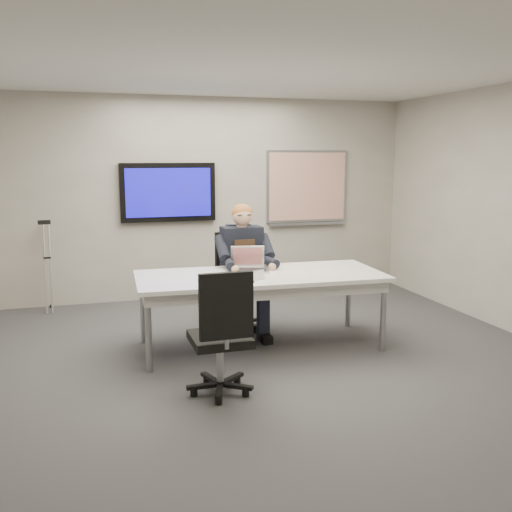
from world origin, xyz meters
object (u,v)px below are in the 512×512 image
object	(u,v)px
conference_table	(260,282)
laptop	(250,264)
office_chair_far	(239,298)
office_chair_near	(221,356)
seated_person	(246,283)

from	to	relation	value
conference_table	laptop	world-z (taller)	laptop
office_chair_far	office_chair_near	size ratio (longest dim) A/B	1.02
office_chair_far	seated_person	distance (m)	0.36
conference_table	office_chair_near	size ratio (longest dim) A/B	2.37
office_chair_far	office_chair_near	world-z (taller)	office_chair_far
office_chair_far	seated_person	xyz separation A→B (m)	(0.01, -0.27, 0.24)
office_chair_far	laptop	xyz separation A→B (m)	(-0.02, -0.51, 0.50)
conference_table	office_chair_far	xyz separation A→B (m)	(-0.03, 0.73, -0.35)
office_chair_near	laptop	size ratio (longest dim) A/B	2.63
conference_table	office_chair_far	size ratio (longest dim) A/B	2.32
seated_person	laptop	xyz separation A→B (m)	(-0.03, -0.24, 0.26)
conference_table	office_chair_far	world-z (taller)	office_chair_far
laptop	seated_person	bearing A→B (deg)	98.05
conference_table	seated_person	size ratio (longest dim) A/B	1.77
conference_table	seated_person	bearing A→B (deg)	95.30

